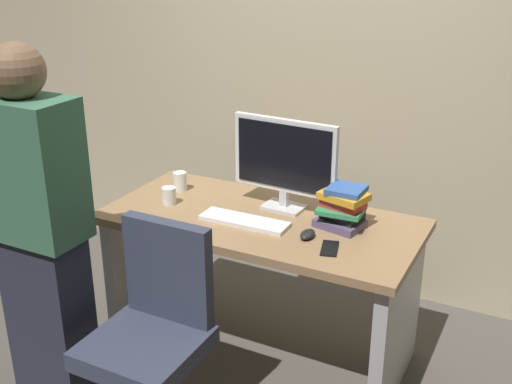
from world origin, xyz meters
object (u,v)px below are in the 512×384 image
at_px(person_at_desk, 40,238).
at_px(monitor, 285,160).
at_px(cup_near_keyboard, 169,196).
at_px(book_stack, 342,208).
at_px(keyboard, 244,221).
at_px(office_chair, 153,347).
at_px(mouse, 307,234).
at_px(cell_phone, 330,248).
at_px(desk, 261,260).
at_px(cup_by_monitor, 180,181).

xyz_separation_m(person_at_desk, monitor, (0.67, 0.94, 0.16)).
relative_size(monitor, cup_near_keyboard, 6.18).
bearing_deg(book_stack, keyboard, -158.49).
height_order(office_chair, mouse, office_chair).
xyz_separation_m(person_at_desk, book_stack, (1.00, 0.87, 0.00)).
distance_m(cup_near_keyboard, book_stack, 0.88).
bearing_deg(cell_phone, person_at_desk, -164.18).
bearing_deg(desk, cup_near_keyboard, -173.50).
xyz_separation_m(book_stack, cell_phone, (0.03, -0.24, -0.09)).
bearing_deg(cup_by_monitor, person_at_desk, -95.05).
bearing_deg(cup_near_keyboard, cell_phone, -6.79).
xyz_separation_m(keyboard, cup_by_monitor, (-0.50, 0.22, 0.04)).
xyz_separation_m(office_chair, monitor, (0.18, 0.88, 0.57)).
xyz_separation_m(mouse, cup_near_keyboard, (-0.77, 0.05, 0.03)).
relative_size(keyboard, cup_by_monitor, 4.30).
distance_m(desk, cup_near_keyboard, 0.56).
xyz_separation_m(person_at_desk, keyboard, (0.58, 0.70, -0.08)).
distance_m(cup_by_monitor, cell_phone, 1.00).
height_order(person_at_desk, cup_near_keyboard, person_at_desk).
bearing_deg(cell_phone, book_stack, 82.46).
relative_size(desk, keyboard, 3.52).
bearing_deg(cup_near_keyboard, book_stack, 8.69).
height_order(desk, person_at_desk, person_at_desk).
relative_size(cup_near_keyboard, cup_by_monitor, 0.88).
distance_m(person_at_desk, book_stack, 1.32).
distance_m(monitor, mouse, 0.42).
distance_m(desk, keyboard, 0.26).
distance_m(desk, person_at_desk, 1.06).
height_order(desk, book_stack, book_stack).
distance_m(desk, monitor, 0.51).
bearing_deg(keyboard, book_stack, 20.83).
bearing_deg(office_chair, keyboard, 82.43).
height_order(monitor, cup_near_keyboard, monitor).
height_order(cup_by_monitor, book_stack, book_stack).
bearing_deg(office_chair, cup_by_monitor, 115.90).
xyz_separation_m(desk, person_at_desk, (-0.62, -0.79, 0.32)).
relative_size(book_stack, cell_phone, 1.71).
bearing_deg(monitor, book_stack, -12.35).
height_order(office_chair, cup_near_keyboard, office_chair).
height_order(desk, monitor, monitor).
distance_m(office_chair, cup_by_monitor, 1.02).
distance_m(keyboard, cell_phone, 0.46).
distance_m(person_at_desk, cell_phone, 1.21).
xyz_separation_m(monitor, keyboard, (-0.09, -0.24, -0.25)).
distance_m(mouse, cup_by_monitor, 0.86).
distance_m(mouse, cup_near_keyboard, 0.77).
height_order(keyboard, cell_phone, keyboard).
height_order(person_at_desk, monitor, person_at_desk).
xyz_separation_m(office_chair, cup_near_keyboard, (-0.36, 0.67, 0.36)).
height_order(person_at_desk, cup_by_monitor, person_at_desk).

